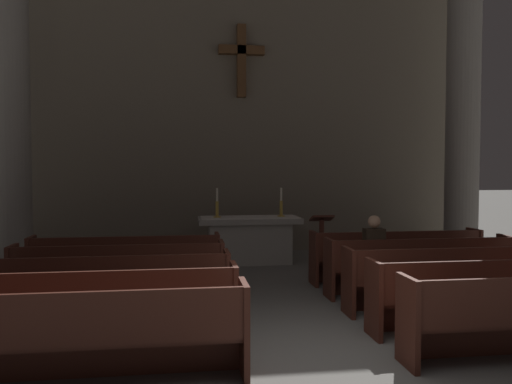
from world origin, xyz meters
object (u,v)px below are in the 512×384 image
object	(u,v)px
pew_right_row_2	(490,295)
lone_worshipper	(372,254)
candlestick_left	(217,208)
lectern	(322,245)
column_right_second	(463,95)
candlestick_right	(281,207)
pew_left_row_1	(84,337)
pew_right_row_3	(451,279)
pew_right_row_4	(420,266)
pew_right_row_5	(396,256)
pew_left_row_2	(100,309)
pew_left_row_5	(126,263)
altar	(249,239)
pew_left_row_4	(120,275)
column_left_second	(10,86)
pew_left_row_3	(111,290)

from	to	relation	value
pew_right_row_2	lone_worshipper	size ratio (longest dim) A/B	2.36
candlestick_left	lectern	xyz separation A→B (m)	(1.98, -1.20, -0.66)
column_right_second	candlestick_right	size ratio (longest dim) A/B	11.99
pew_right_row_2	lone_worshipper	bearing A→B (deg)	112.38
pew_left_row_1	pew_right_row_3	world-z (taller)	same
pew_right_row_4	lone_worshipper	size ratio (longest dim) A/B	2.36
pew_left_row_1	lectern	bearing A→B (deg)	53.32
pew_right_row_5	column_right_second	distance (m)	4.50
pew_left_row_2	lone_worshipper	xyz separation A→B (m)	(3.95, 1.96, 0.22)
pew_right_row_5	lectern	bearing A→B (deg)	135.81
lectern	pew_right_row_4	bearing A→B (deg)	-61.63
pew_left_row_5	pew_right_row_3	size ratio (longest dim) A/B	1.00
pew_right_row_2	altar	bearing A→B (deg)	114.77
column_right_second	candlestick_right	distance (m)	4.78
pew_left_row_4	pew_right_row_2	bearing A→B (deg)	-22.04
pew_left_row_2	column_right_second	distance (m)	9.27
pew_right_row_2	altar	world-z (taller)	altar
pew_left_row_4	column_right_second	bearing A→B (deg)	22.71
column_left_second	altar	distance (m)	5.74
pew_left_row_1	pew_right_row_2	world-z (taller)	same
pew_right_row_2	candlestick_right	size ratio (longest dim) A/B	4.93
pew_left_row_2	pew_left_row_4	world-z (taller)	same
pew_right_row_3	lone_worshipper	distance (m)	1.30
pew_right_row_3	altar	size ratio (longest dim) A/B	1.41
pew_left_row_2	pew_left_row_4	size ratio (longest dim) A/B	1.00
pew_left_row_4	pew_right_row_5	distance (m)	4.85
column_right_second	pew_right_row_2	bearing A→B (deg)	-116.03
pew_right_row_5	column_right_second	xyz separation A→B (m)	(2.41, 2.04, 3.21)
pew_right_row_5	altar	xyz separation A→B (m)	(-2.38, 2.26, 0.06)
pew_left_row_5	pew_right_row_5	bearing A→B (deg)	0.00
pew_right_row_4	pew_left_row_5	bearing A→B (deg)	168.55
pew_right_row_2	pew_right_row_4	xyz separation A→B (m)	(0.00, 1.93, 0.00)
pew_left_row_4	pew_right_row_4	size ratio (longest dim) A/B	1.00
pew_left_row_2	pew_right_row_2	size ratio (longest dim) A/B	1.00
pew_left_row_3	pew_right_row_3	distance (m)	4.76
column_left_second	lectern	world-z (taller)	column_left_second
pew_right_row_3	lectern	world-z (taller)	lectern
lone_worshipper	pew_left_row_3	bearing A→B (deg)	-165.77
pew_left_row_4	pew_left_row_5	distance (m)	0.96
pew_left_row_5	pew_right_row_2	xyz separation A→B (m)	(4.76, -2.89, 0.00)
pew_right_row_5	pew_right_row_4	bearing A→B (deg)	-90.00
column_right_second	altar	world-z (taller)	column_right_second
candlestick_left	pew_left_row_4	bearing A→B (deg)	-117.48
pew_right_row_3	altar	xyz separation A→B (m)	(-2.38, 4.19, 0.06)
pew_left_row_1	pew_left_row_2	xyz separation A→B (m)	(0.00, 0.96, 0.00)
column_left_second	candlestick_right	bearing A→B (deg)	2.39
candlestick_right	column_right_second	bearing A→B (deg)	-3.21
pew_right_row_4	column_left_second	xyz separation A→B (m)	(-7.16, 3.00, 3.21)
pew_left_row_3	pew_right_row_4	size ratio (longest dim) A/B	1.00
pew_right_row_3	candlestick_right	distance (m)	4.57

